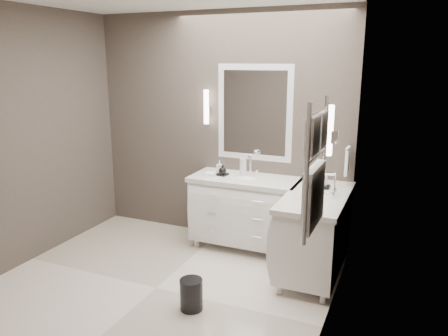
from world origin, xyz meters
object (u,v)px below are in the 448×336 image
at_px(vanity_right, 315,229).
at_px(waste_bin, 191,294).
at_px(vanity_back, 245,208).
at_px(towel_ladder, 315,175).

height_order(vanity_right, waste_bin, vanity_right).
bearing_deg(vanity_right, vanity_back, 159.62).
relative_size(vanity_back, vanity_right, 1.00).
distance_m(towel_ladder, waste_bin, 1.66).
bearing_deg(vanity_right, towel_ladder, -80.16).
bearing_deg(waste_bin, vanity_right, 52.31).
distance_m(vanity_back, waste_bin, 1.46).
xyz_separation_m(towel_ladder, waste_bin, (-1.07, 0.21, -1.25)).
xyz_separation_m(vanity_right, towel_ladder, (0.23, -1.30, 0.91)).
height_order(vanity_back, towel_ladder, towel_ladder).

